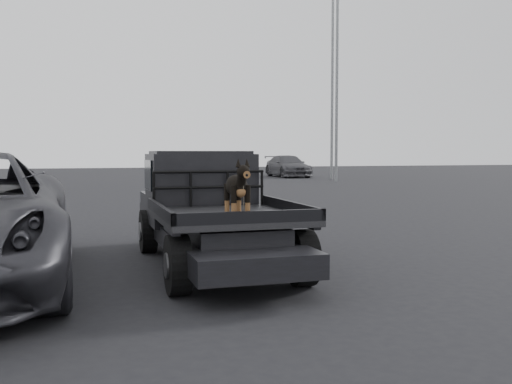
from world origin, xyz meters
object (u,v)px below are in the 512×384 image
object	(u,v)px
flatbed_ute	(212,236)
floodlight_mid	(337,71)
dog	(237,191)
distant_car_b	(288,166)
floodlight_far	(333,47)

from	to	relation	value
flatbed_ute	floodlight_mid	distance (m)	27.04
dog	distant_car_b	bearing A→B (deg)	68.51
flatbed_ute	distant_car_b	xyz separation A→B (m)	(12.42, 30.03, 0.31)
flatbed_ute	dog	distance (m)	1.86
dog	floodlight_far	world-z (taller)	floodlight_far
flatbed_ute	floodlight_far	size ratio (longest dim) A/B	0.34
distant_car_b	floodlight_mid	xyz separation A→B (m)	(0.49, -7.09, 5.85)
distant_car_b	flatbed_ute	bearing A→B (deg)	-112.40
flatbed_ute	distant_car_b	distance (m)	32.50
floodlight_mid	floodlight_far	bearing A→B (deg)	71.19
flatbed_ute	distant_car_b	bearing A→B (deg)	67.53
flatbed_ute	distant_car_b	world-z (taller)	distant_car_b
flatbed_ute	floodlight_mid	world-z (taller)	floodlight_mid
distant_car_b	floodlight_mid	size ratio (longest dim) A/B	0.44
flatbed_ute	floodlight_far	xyz separation A→B (m)	(13.76, 25.43, 8.07)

